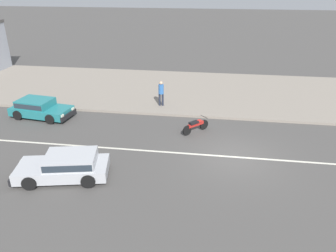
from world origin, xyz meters
name	(u,v)px	position (x,y,z in m)	size (l,w,h in m)	color
ground_plane	(234,157)	(0.00, 0.00, 0.00)	(160.00, 160.00, 0.00)	#4C4947
lane_centre_stripe	(234,157)	(0.00, 0.00, 0.00)	(50.40, 0.14, 0.01)	silver
kerb_strip	(230,92)	(0.00, 9.54, 0.07)	(68.00, 10.00, 0.15)	gray
hatchback_silver_0	(66,165)	(-7.24, -2.81, 0.59)	(4.19, 2.46, 1.10)	#B7BABF
hatchback_teal_1	(39,108)	(-11.72, 3.35, 0.59)	(3.90, 2.15, 1.10)	teal
motorcycle_1	(196,125)	(-2.03, 2.52, 0.42)	(1.34, 1.38, 0.80)	black
pedestrian_mid_kerb	(161,92)	(-4.56, 5.95, 1.11)	(0.34, 0.34, 1.65)	#232838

